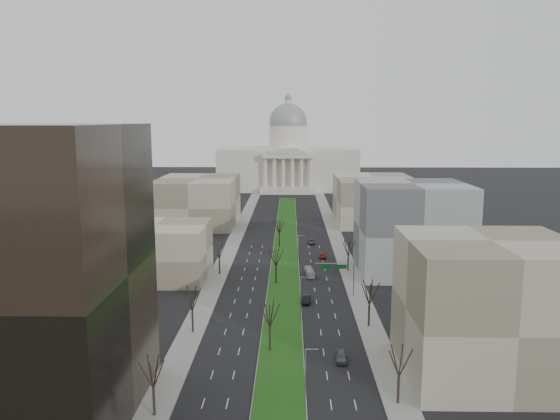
# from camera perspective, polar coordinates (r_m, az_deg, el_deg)

# --- Properties ---
(ground) EXTENTS (600.00, 600.00, 0.00)m
(ground) POSITION_cam_1_polar(r_m,az_deg,el_deg) (176.26, 0.58, -3.88)
(ground) COLOR black
(ground) RESTS_ON ground
(median) EXTENTS (8.00, 222.03, 0.20)m
(median) POSITION_cam_1_polar(r_m,az_deg,el_deg) (175.25, 0.58, -3.93)
(median) COLOR #999993
(median) RESTS_ON ground
(sidewalk_left) EXTENTS (5.00, 330.00, 0.15)m
(sidewalk_left) POSITION_cam_1_polar(r_m,az_deg,el_deg) (153.20, -6.10, -5.96)
(sidewalk_left) COLOR gray
(sidewalk_left) RESTS_ON ground
(sidewalk_right) EXTENTS (5.00, 330.00, 0.15)m
(sidewalk_right) POSITION_cam_1_polar(r_m,az_deg,el_deg) (152.84, 7.10, -6.01)
(sidewalk_right) COLOR gray
(sidewalk_right) RESTS_ON ground
(capitol) EXTENTS (80.00, 46.00, 55.00)m
(capitol) POSITION_cam_1_polar(r_m,az_deg,el_deg) (322.03, 0.84, 5.10)
(capitol) COLOR beige
(capitol) RESTS_ON ground
(building_glass_tower) EXTENTS (34.00, 30.00, 40.00)m
(building_glass_tower) POSITION_cam_1_polar(r_m,az_deg,el_deg) (82.12, -27.11, -6.14)
(building_glass_tower) COLOR black
(building_glass_tower) RESTS_ON ground
(building_beige_left) EXTENTS (26.00, 22.00, 14.00)m
(building_beige_left) POSITION_cam_1_polar(r_m,az_deg,el_deg) (144.77, -12.76, -4.22)
(building_beige_left) COLOR gray
(building_beige_left) RESTS_ON ground
(building_tan_right) EXTENTS (26.00, 24.00, 22.00)m
(building_tan_right) POSITION_cam_1_polar(r_m,az_deg,el_deg) (94.01, 20.89, -9.55)
(building_tan_right) COLOR gray
(building_tan_right) RESTS_ON ground
(building_grey_right) EXTENTS (28.00, 26.00, 24.00)m
(building_grey_right) POSITION_cam_1_polar(r_m,az_deg,el_deg) (149.89, 13.60, -1.83)
(building_grey_right) COLOR #5C5E61
(building_grey_right) RESTS_ON ground
(building_far_left) EXTENTS (30.00, 40.00, 18.00)m
(building_far_left) POSITION_cam_1_polar(r_m,az_deg,el_deg) (216.97, -8.60, 0.95)
(building_far_left) COLOR gray
(building_far_left) RESTS_ON ground
(building_far_right) EXTENTS (30.00, 40.00, 18.00)m
(building_far_right) POSITION_cam_1_polar(r_m,az_deg,el_deg) (221.35, 9.80, 1.09)
(building_far_right) COLOR gray
(building_far_right) RESTS_ON ground
(tree_left_near) EXTENTS (5.10, 5.10, 9.18)m
(tree_left_near) POSITION_cam_1_polar(r_m,az_deg,el_deg) (79.61, -13.15, -16.08)
(tree_left_near) COLOR black
(tree_left_near) RESTS_ON ground
(tree_left_mid) EXTENTS (5.40, 5.40, 9.72)m
(tree_left_mid) POSITION_cam_1_polar(r_m,az_deg,el_deg) (106.69, -9.18, -9.04)
(tree_left_mid) COLOR black
(tree_left_mid) RESTS_ON ground
(tree_left_far) EXTENTS (5.28, 5.28, 9.50)m
(tree_left_far) POSITION_cam_1_polar(r_m,az_deg,el_deg) (144.76, -6.38, -4.11)
(tree_left_far) COLOR black
(tree_left_far) RESTS_ON ground
(tree_right_near) EXTENTS (5.16, 5.16, 9.29)m
(tree_right_near) POSITION_cam_1_polar(r_m,az_deg,el_deg) (82.45, 12.38, -15.07)
(tree_right_near) COLOR black
(tree_right_near) RESTS_ON ground
(tree_right_mid) EXTENTS (5.52, 5.52, 9.94)m
(tree_right_mid) POSITION_cam_1_polar(r_m,az_deg,el_deg) (109.90, 9.34, -8.40)
(tree_right_mid) COLOR black
(tree_right_mid) RESTS_ON ground
(tree_right_far) EXTENTS (5.04, 5.04, 9.07)m
(tree_right_far) POSITION_cam_1_polar(r_m,az_deg,el_deg) (148.33, 7.16, -3.92)
(tree_right_far) COLOR black
(tree_right_far) RESTS_ON ground
(tree_median_a) EXTENTS (5.40, 5.40, 9.72)m
(tree_median_a) POSITION_cam_1_polar(r_m,az_deg,el_deg) (97.55, -1.06, -10.70)
(tree_median_a) COLOR black
(tree_median_a) RESTS_ON ground
(tree_median_b) EXTENTS (5.40, 5.40, 9.72)m
(tree_median_b) POSITION_cam_1_polar(r_m,az_deg,el_deg) (135.78, -0.42, -4.89)
(tree_median_b) COLOR black
(tree_median_b) RESTS_ON ground
(tree_median_c) EXTENTS (5.40, 5.40, 9.72)m
(tree_median_c) POSITION_cam_1_polar(r_m,az_deg,el_deg) (174.81, -0.07, -1.65)
(tree_median_c) COLOR black
(tree_median_c) RESTS_ON ground
(streetlamp_median_a) EXTENTS (1.90, 0.20, 9.16)m
(streetlamp_median_a) POSITION_cam_1_polar(r_m,az_deg,el_deg) (79.99, 2.69, -17.14)
(streetlamp_median_a) COLOR gray
(streetlamp_median_a) RESTS_ON ground
(streetlamp_median_b) EXTENTS (1.90, 0.20, 9.16)m
(streetlamp_median_b) POSITION_cam_1_polar(r_m,az_deg,el_deg) (112.38, 2.21, -9.14)
(streetlamp_median_b) COLOR gray
(streetlamp_median_b) RESTS_ON ground
(streetlamp_median_c) EXTENTS (1.90, 0.20, 9.16)m
(streetlamp_median_c) POSITION_cam_1_polar(r_m,az_deg,el_deg) (150.84, 1.93, -4.29)
(streetlamp_median_c) COLOR gray
(streetlamp_median_c) RESTS_ON ground
(mast_arm_signs) EXTENTS (9.12, 0.24, 8.09)m
(mast_arm_signs) POSITION_cam_1_polar(r_m,az_deg,el_deg) (126.90, 6.51, -6.39)
(mast_arm_signs) COLOR gray
(mast_arm_signs) RESTS_ON ground
(car_grey_near) EXTENTS (2.16, 4.80, 1.60)m
(car_grey_near) POSITION_cam_1_polar(r_m,az_deg,el_deg) (96.58, 6.41, -14.95)
(car_grey_near) COLOR #575A60
(car_grey_near) RESTS_ON ground
(car_black) EXTENTS (2.18, 5.08, 1.63)m
(car_black) POSITION_cam_1_polar(r_m,az_deg,el_deg) (123.88, 2.78, -9.30)
(car_black) COLOR black
(car_black) RESTS_ON ground
(car_red) EXTENTS (2.14, 4.77, 1.36)m
(car_red) POSITION_cam_1_polar(r_m,az_deg,el_deg) (162.64, 4.46, -4.80)
(car_red) COLOR maroon
(car_red) RESTS_ON ground
(car_grey_far) EXTENTS (2.32, 4.78, 1.31)m
(car_grey_far) POSITION_cam_1_polar(r_m,az_deg,el_deg) (180.83, 3.30, -3.34)
(car_grey_far) COLOR #4B4F53
(car_grey_far) RESTS_ON ground
(box_van) EXTENTS (2.62, 7.49, 2.04)m
(box_van) POSITION_cam_1_polar(r_m,az_deg,el_deg) (144.30, 3.13, -6.50)
(box_van) COLOR white
(box_van) RESTS_ON ground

